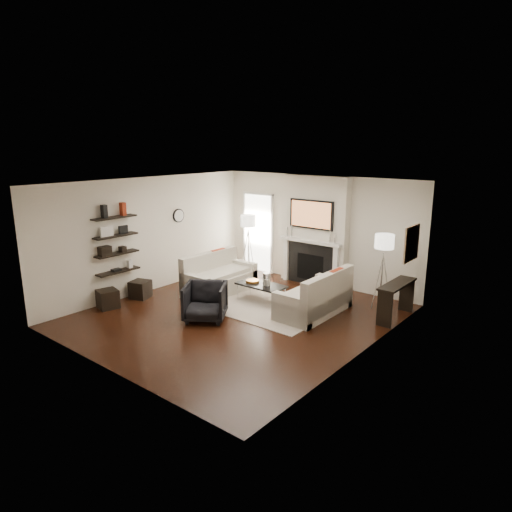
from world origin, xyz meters
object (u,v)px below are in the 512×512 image
Objects in this scene: lamp_left_shade at (248,221)px; ottoman_near at (140,289)px; loveseat_right_base at (314,304)px; lamp_right_shade at (384,241)px; coffee_table at (261,285)px; loveseat_left_base at (220,284)px; armchair at (205,300)px.

lamp_left_shade is 3.40m from ottoman_near.
lamp_left_shade is (-2.98, 1.44, 1.24)m from loveseat_right_base.
coffee_table is at bearing -147.33° from lamp_right_shade.
lamp_right_shade is at bearing 53.38° from loveseat_right_base.
lamp_right_shade is (3.39, 1.45, 1.24)m from loveseat_left_base.
loveseat_right_base is 2.19× the size of armchair.
loveseat_left_base is 2.19× the size of armchair.
loveseat_right_base is at bearing 7.34° from coffee_table.
lamp_right_shade reaches higher than loveseat_left_base.
lamp_left_shade is at bearing 177.05° from lamp_right_shade.
loveseat_right_base and coffee_table have the same top height.
ottoman_near is at bearing -147.29° from lamp_right_shade.
lamp_left_shade is (-1.72, 1.60, 1.05)m from coffee_table.
loveseat_right_base is at bearing -25.75° from lamp_left_shade.
lamp_left_shade is at bearing 78.70° from ottoman_near.
armchair is at bearing -129.91° from lamp_right_shade.
lamp_left_shade is at bearing 107.07° from loveseat_left_base.
loveseat_left_base is 1.23m from coffee_table.
loveseat_left_base reaches higher than ottoman_near.
coffee_table is 2.75× the size of ottoman_near.
armchair is (-0.24, -1.50, 0.01)m from coffee_table.
loveseat_left_base is at bearing -156.83° from lamp_right_shade.
armchair reaches higher than coffee_table.
lamp_right_shade is (2.18, 1.40, 1.05)m from coffee_table.
lamp_left_shade is 1.00× the size of ottoman_near.
lamp_left_shade is (-0.51, 1.65, 1.24)m from loveseat_left_base.
coffee_table is 1.51m from armchair.
lamp_left_shade reaches higher than armchair.
lamp_left_shade reaches higher than coffee_table.
loveseat_right_base is 1.98m from lamp_right_shade.
loveseat_right_base reaches higher than ottoman_near.
loveseat_left_base is 1.75m from armchair.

